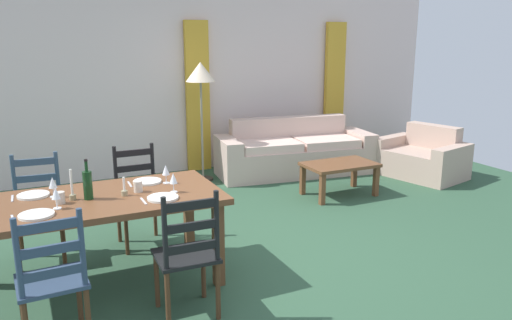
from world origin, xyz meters
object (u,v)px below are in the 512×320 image
object	(u,v)px
dining_chair_far_left	(39,209)
wine_bottle	(88,184)
dining_chair_near_right	(188,255)
wine_glass_far_right	(166,171)
coffee_table	(340,168)
wine_glass_near_left	(56,194)
coffee_cup_secondary	(60,198)
dining_chair_near_left	(52,280)
standing_lamp	(201,79)
dining_chair_far_right	(139,196)
coffee_cup_primary	(138,187)
couch	(294,153)
armchair_upholstered	(423,159)
wine_glass_far_left	(53,183)
wine_glass_near_right	(173,179)
dining_table	(98,208)

from	to	relation	value
dining_chair_far_left	wine_bottle	size ratio (longest dim) A/B	3.04
dining_chair_near_right	dining_chair_far_left	size ratio (longest dim) A/B	1.00
wine_glass_far_right	coffee_table	size ratio (longest dim) A/B	0.18
wine_glass_near_left	coffee_cup_secondary	xyz separation A→B (m)	(0.03, 0.12, -0.07)
dining_chair_near_left	coffee_cup_secondary	xyz separation A→B (m)	(0.13, 0.71, 0.32)
standing_lamp	dining_chair_far_right	bearing A→B (deg)	-125.18
coffee_cup_primary	couch	xyz separation A→B (m)	(2.82, 2.41, -0.50)
armchair_upholstered	wine_glass_far_left	bearing A→B (deg)	-165.43
dining_chair_far_left	wine_glass_far_left	xyz separation A→B (m)	(0.11, -0.61, 0.38)
wine_glass_near_right	couch	size ratio (longest dim) A/B	0.07
coffee_cup_primary	dining_chair_near_left	bearing A→B (deg)	-134.04
dining_chair_far_left	dining_chair_near_right	bearing A→B (deg)	-59.28
dining_table	armchair_upholstered	xyz separation A→B (m)	(4.74, 1.47, -0.41)
dining_chair_near_right	couch	distance (m)	4.13
dining_chair_far_right	coffee_table	distance (m)	2.67
dining_chair_far_left	wine_glass_far_right	world-z (taller)	dining_chair_far_left
wine_glass_far_right	dining_chair_near_right	bearing A→B (deg)	-96.96
dining_table	wine_bottle	distance (m)	0.22
wine_glass_near_left	couch	xyz separation A→B (m)	(3.44, 2.56, -0.57)
dining_chair_far_left	coffee_cup_secondary	bearing A→B (deg)	-79.98
dining_chair_far_left	wine_glass_near_left	bearing A→B (deg)	-83.28
dining_chair_far_left	wine_glass_far_right	xyz separation A→B (m)	(1.00, -0.61, 0.38)
wine_glass_far_left	armchair_upholstered	xyz separation A→B (m)	(5.05, 1.31, -0.61)
wine_bottle	wine_glass_near_right	world-z (taller)	wine_bottle
wine_bottle	coffee_cup_primary	distance (m)	0.39
couch	standing_lamp	distance (m)	1.77
dining_chair_far_left	coffee_cup_secondary	xyz separation A→B (m)	(0.14, -0.80, 0.32)
dining_chair_near_right	dining_chair_far_right	bearing A→B (deg)	90.28
couch	dining_chair_near_left	bearing A→B (deg)	-138.29
armchair_upholstered	wine_glass_near_left	bearing A→B (deg)	-162.25
dining_chair_far_left	coffee_cup_primary	world-z (taller)	dining_chair_far_left
dining_chair_near_left	dining_chair_far_right	bearing A→B (deg)	59.46
wine_glass_near_right	coffee_cup_secondary	distance (m)	0.86
coffee_table	wine_glass_near_right	bearing A→B (deg)	-152.36
dining_table	wine_bottle	world-z (taller)	wine_bottle
wine_glass_far_right	coffee_cup_secondary	xyz separation A→B (m)	(-0.86, -0.18, -0.07)
dining_chair_near_left	wine_glass_near_right	distance (m)	1.22
dining_chair_near_right	standing_lamp	size ratio (longest dim) A/B	0.59
dining_table	wine_bottle	size ratio (longest dim) A/B	6.01
wine_bottle	standing_lamp	xyz separation A→B (m)	(1.84, 2.61, 0.54)
coffee_cup_secondary	coffee_table	xyz separation A→B (m)	(3.38, 1.23, -0.44)
dining_chair_far_right	coffee_cup_primary	xyz separation A→B (m)	(-0.15, -0.74, 0.32)
coffee_cup_secondary	wine_glass_far_left	bearing A→B (deg)	100.10
wine_glass_near_left	couch	bearing A→B (deg)	36.69
dining_table	coffee_table	xyz separation A→B (m)	(3.11, 1.20, -0.31)
couch	coffee_table	world-z (taller)	couch
dining_chair_far_right	coffee_table	size ratio (longest dim) A/B	1.07
wine_glass_near_right	coffee_table	size ratio (longest dim) A/B	0.18
dining_chair_near_right	couch	bearing A→B (deg)	49.93
dining_chair_near_right	wine_glass_far_right	distance (m)	0.98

